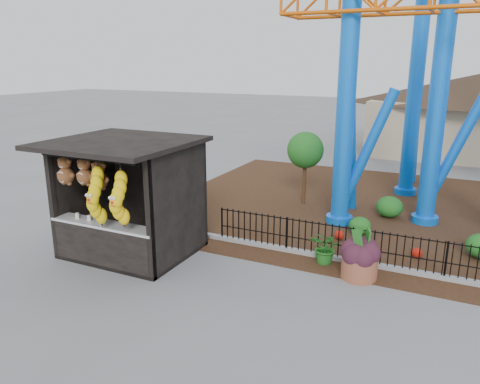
% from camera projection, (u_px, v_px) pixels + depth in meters
% --- Properties ---
extents(ground, '(120.00, 120.00, 0.00)m').
position_uv_depth(ground, '(207.00, 292.00, 10.59)').
color(ground, slate).
rests_on(ground, ground).
extents(mulch_bed, '(18.00, 12.00, 0.02)m').
position_uv_depth(mulch_bed, '(426.00, 215.00, 15.86)').
color(mulch_bed, '#331E11').
rests_on(mulch_bed, ground).
extents(curb, '(18.00, 0.18, 0.12)m').
position_uv_depth(curb, '(409.00, 271.00, 11.51)').
color(curb, gray).
rests_on(curb, ground).
extents(prize_booth, '(3.50, 3.40, 3.12)m').
position_uv_depth(prize_booth, '(124.00, 201.00, 12.22)').
color(prize_booth, black).
rests_on(prize_booth, ground).
extents(picket_fence, '(12.20, 0.06, 1.00)m').
position_uv_depth(picket_fence, '(451.00, 262.00, 11.01)').
color(picket_fence, black).
rests_on(picket_fence, ground).
extents(terracotta_planter, '(1.01, 1.01, 0.54)m').
position_uv_depth(terracotta_planter, '(359.00, 267.00, 11.25)').
color(terracotta_planter, brown).
rests_on(terracotta_planter, ground).
extents(planter_foliage, '(0.70, 0.70, 0.64)m').
position_uv_depth(planter_foliage, '(361.00, 244.00, 11.09)').
color(planter_foliage, '#341421').
rests_on(planter_foliage, terracotta_planter).
extents(potted_plant, '(0.98, 0.93, 0.87)m').
position_uv_depth(potted_plant, '(326.00, 248.00, 11.99)').
color(potted_plant, '#2B5519').
rests_on(potted_plant, ground).
extents(landscaping, '(7.13, 3.96, 0.70)m').
position_uv_depth(landscaping, '(453.00, 230.00, 13.58)').
color(landscaping, '#1C581A').
rests_on(landscaping, mulch_bed).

